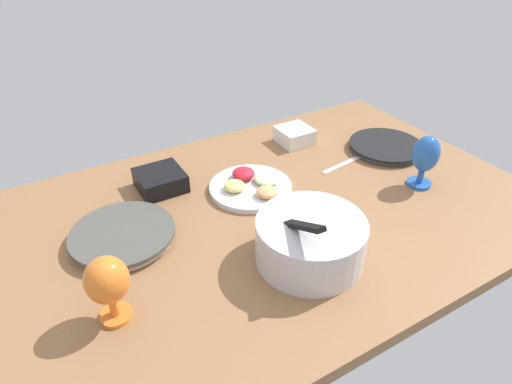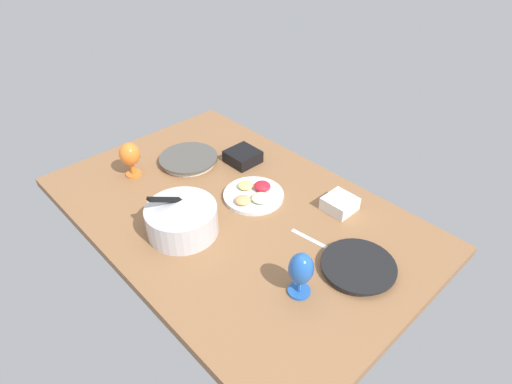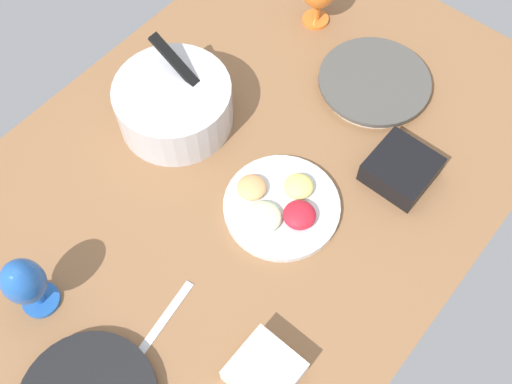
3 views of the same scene
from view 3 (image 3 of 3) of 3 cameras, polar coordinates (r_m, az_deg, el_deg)
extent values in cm
cube|color=#8C603D|center=(139.04, -1.62, 0.61)|extent=(160.00, 104.00, 4.00)
cylinder|color=silver|center=(155.07, 11.22, 10.08)|extent=(25.90, 25.90, 1.95)
cylinder|color=#4E4C47|center=(153.89, 11.32, 10.45)|extent=(28.15, 28.15, 1.17)
cylinder|color=silver|center=(143.45, -7.86, 8.33)|extent=(27.70, 27.70, 11.81)
cylinder|color=white|center=(140.67, -8.04, 9.20)|extent=(24.93, 24.93, 2.13)
cube|color=black|center=(139.85, -6.83, 11.33)|extent=(2.86, 20.18, 11.46)
cylinder|color=silver|center=(133.20, 2.48, -1.41)|extent=(26.30, 26.30, 1.80)
ellipsoid|color=#F9E072|center=(133.32, 4.13, 0.56)|extent=(6.63, 6.63, 2.75)
ellipsoid|color=#F2A566|center=(132.87, -0.41, 0.45)|extent=(6.69, 6.69, 2.66)
ellipsoid|color=beige|center=(129.56, 0.71, -2.41)|extent=(8.01, 8.01, 2.41)
ellipsoid|color=red|center=(129.60, 4.20, -2.21)|extent=(7.27, 7.27, 3.32)
cylinder|color=#245BB3|center=(132.64, -19.91, -9.73)|extent=(7.76, 7.76, 1.00)
cylinder|color=#245BB3|center=(130.25, -20.27, -9.33)|extent=(2.00, 2.00, 4.37)
ellipsoid|color=#245BB3|center=(123.03, -21.43, -8.01)|extent=(8.37, 8.37, 12.00)
cylinder|color=orange|center=(168.73, 5.73, 16.16)|extent=(7.15, 7.15, 1.00)
cylinder|color=orange|center=(166.64, 5.82, 16.89)|extent=(2.00, 2.00, 4.99)
cube|color=white|center=(118.69, 0.83, -16.85)|extent=(12.11, 12.11, 5.75)
cube|color=#F9E072|center=(116.89, 0.84, -16.66)|extent=(9.93, 9.93, 1.84)
cube|color=black|center=(139.49, 13.76, 2.15)|extent=(14.19, 14.19, 5.90)
cube|color=tan|center=(137.93, 13.92, 2.56)|extent=(11.63, 11.63, 1.89)
cube|color=silver|center=(125.39, -8.74, -11.86)|extent=(18.08, 4.23, 0.60)
camera|label=1|loc=(1.78, -16.39, 45.97)|focal=30.48mm
camera|label=2|loc=(1.47, -79.80, 13.85)|focal=30.05mm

